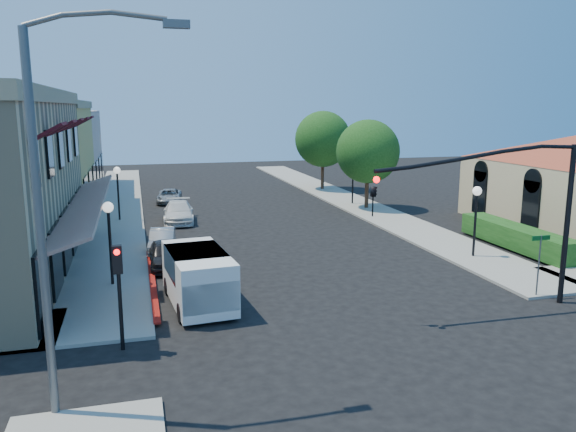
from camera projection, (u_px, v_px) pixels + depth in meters
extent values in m
plane|color=black|center=(383.00, 341.00, 17.88)|extent=(120.00, 120.00, 0.00)
cube|color=gray|center=(118.00, 208.00, 41.17)|extent=(3.50, 50.00, 0.12)
cube|color=gray|center=(341.00, 198.00, 45.70)|extent=(3.50, 50.00, 0.12)
cube|color=maroon|center=(152.00, 283.00, 23.67)|extent=(0.25, 10.00, 0.06)
cube|color=tan|center=(52.00, 96.00, 24.05)|extent=(0.50, 18.20, 0.60)
cube|color=#561416|center=(85.00, 204.00, 25.23)|extent=(1.75, 17.00, 0.67)
cube|color=#420D15|center=(49.00, 132.00, 17.84)|extent=(1.02, 1.50, 0.60)
cube|color=#420D15|center=(62.00, 128.00, 21.06)|extent=(1.02, 1.50, 0.60)
cube|color=#420D15|center=(71.00, 125.00, 24.28)|extent=(1.02, 1.50, 0.60)
cube|color=#420D15|center=(78.00, 123.00, 27.50)|extent=(1.02, 1.50, 0.60)
cube|color=#420D15|center=(84.00, 121.00, 30.72)|extent=(1.02, 1.50, 0.60)
cube|color=black|center=(43.00, 286.00, 18.19)|extent=(0.12, 2.60, 2.60)
cube|color=black|center=(56.00, 259.00, 21.41)|extent=(0.12, 2.60, 2.60)
cube|color=black|center=(66.00, 240.00, 24.62)|extent=(0.12, 2.60, 2.60)
cube|color=black|center=(74.00, 224.00, 27.84)|extent=(0.12, 2.60, 2.60)
cube|color=black|center=(80.00, 212.00, 31.06)|extent=(0.12, 2.60, 2.60)
cube|color=#CBB95B|center=(10.00, 160.00, 37.77)|extent=(10.00, 12.00, 7.60)
cube|color=#CAA599|center=(38.00, 151.00, 49.19)|extent=(10.00, 12.00, 7.00)
cube|color=black|center=(531.00, 205.00, 32.17)|extent=(0.12, 1.40, 2.80)
cube|color=black|center=(480.00, 192.00, 36.90)|extent=(0.12, 1.40, 2.80)
cube|color=#174313|center=(515.00, 249.00, 29.43)|extent=(1.40, 8.00, 1.10)
cylinder|color=#3A2217|center=(367.00, 195.00, 40.79)|extent=(0.28, 0.28, 2.10)
sphere|color=#174313|center=(368.00, 151.00, 40.19)|extent=(4.56, 4.56, 4.56)
cylinder|color=#3A2217|center=(322.00, 177.00, 50.24)|extent=(0.28, 0.28, 2.27)
sphere|color=#174313|center=(323.00, 139.00, 49.59)|extent=(4.94, 4.94, 4.94)
cylinder|color=black|center=(567.00, 226.00, 20.80)|extent=(0.20, 0.20, 6.00)
cylinder|color=black|center=(479.00, 158.00, 19.29)|extent=(7.80, 0.14, 0.14)
imported|color=black|center=(374.00, 188.00, 18.46)|extent=(0.20, 0.16, 1.00)
sphere|color=#FF0C0C|center=(377.00, 180.00, 18.23)|extent=(0.22, 0.22, 0.22)
cylinder|color=black|center=(120.00, 303.00, 16.94)|extent=(0.12, 0.12, 3.00)
cube|color=black|center=(117.00, 259.00, 16.54)|extent=(0.28, 0.22, 0.85)
sphere|color=#FF0C0C|center=(117.00, 252.00, 16.37)|extent=(0.18, 0.18, 0.18)
cylinder|color=#595B5E|center=(40.00, 234.00, 12.67)|extent=(0.20, 0.20, 9.00)
cylinder|color=#595B5E|center=(97.00, 16.00, 12.15)|extent=(3.00, 0.12, 0.12)
cube|color=#595B5E|center=(176.00, 24.00, 12.61)|extent=(0.60, 0.25, 0.18)
cylinder|color=#595B5E|center=(538.00, 267.00, 21.67)|extent=(0.06, 0.06, 2.50)
cube|color=#0C591E|center=(541.00, 238.00, 21.45)|extent=(0.80, 0.04, 0.18)
cylinder|color=black|center=(111.00, 249.00, 22.95)|extent=(0.12, 0.12, 3.20)
sphere|color=white|center=(108.00, 207.00, 22.62)|extent=(0.44, 0.44, 0.44)
cylinder|color=black|center=(118.00, 197.00, 36.21)|extent=(0.12, 0.12, 3.20)
sphere|color=white|center=(117.00, 170.00, 35.88)|extent=(0.44, 0.44, 0.44)
cylinder|color=black|center=(475.00, 226.00, 27.35)|extent=(0.12, 0.12, 3.20)
sphere|color=white|center=(477.00, 191.00, 27.02)|extent=(0.44, 0.44, 0.44)
cylinder|color=black|center=(353.00, 184.00, 42.50)|extent=(0.12, 0.12, 3.20)
sphere|color=white|center=(353.00, 161.00, 42.17)|extent=(0.44, 0.44, 0.44)
cube|color=white|center=(198.00, 276.00, 20.93)|extent=(2.39, 4.78, 1.89)
cube|color=white|center=(210.00, 296.00, 19.11)|extent=(1.99, 0.80, 1.05)
cube|color=black|center=(207.00, 278.00, 19.35)|extent=(1.79, 0.26, 0.95)
cube|color=black|center=(196.00, 262.00, 21.13)|extent=(2.25, 2.90, 0.95)
cylinder|color=black|center=(182.00, 313.00, 19.32)|extent=(0.32, 0.71, 0.69)
cylinder|color=black|center=(168.00, 286.00, 22.23)|extent=(0.32, 0.71, 0.69)
cylinder|color=black|center=(232.00, 307.00, 19.93)|extent=(0.32, 0.71, 0.69)
cylinder|color=black|center=(213.00, 281.00, 22.83)|extent=(0.32, 0.71, 0.69)
imported|color=black|center=(166.00, 254.00, 25.95)|extent=(1.49, 3.67, 1.25)
imported|color=#9C9DA1|center=(162.00, 240.00, 28.85)|extent=(1.61, 3.61, 1.15)
imported|color=silver|center=(179.00, 212.00, 36.22)|extent=(2.17, 4.67, 1.32)
imported|color=gray|center=(169.00, 196.00, 43.54)|extent=(2.24, 3.98, 1.05)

